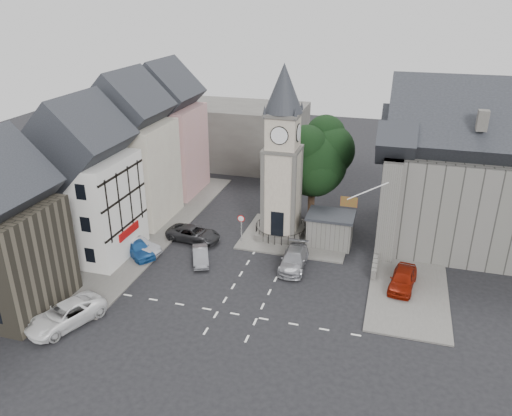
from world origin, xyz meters
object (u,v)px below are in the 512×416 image
(car_west_blue, at_px, (138,248))
(car_east_red, at_px, (403,279))
(pedestrian, at_px, (378,247))
(stone_shelter, at_px, (330,229))
(clock_tower, at_px, (282,155))

(car_west_blue, bearing_deg, car_east_red, -49.62)
(car_west_blue, height_order, pedestrian, pedestrian)
(pedestrian, bearing_deg, car_east_red, 107.33)
(car_east_red, distance_m, pedestrian, 5.46)
(car_west_blue, distance_m, car_east_red, 22.86)
(stone_shelter, relative_size, pedestrian, 2.81)
(car_east_red, bearing_deg, pedestrian, 122.12)
(clock_tower, xyz_separation_m, car_east_red, (11.50, -6.35, -7.34))
(car_west_blue, bearing_deg, clock_tower, -19.05)
(stone_shelter, distance_m, pedestrian, 4.62)
(clock_tower, bearing_deg, car_east_red, -28.91)
(stone_shelter, bearing_deg, car_west_blue, -156.62)
(clock_tower, relative_size, pedestrian, 10.63)
(stone_shelter, xyz_separation_m, car_west_blue, (-16.14, -6.98, -0.79))
(stone_shelter, bearing_deg, pedestrian, -11.02)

